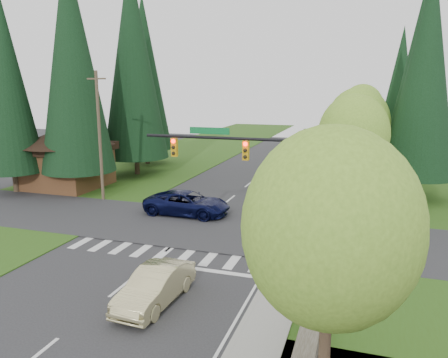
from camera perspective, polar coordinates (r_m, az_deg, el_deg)
The scene contains 34 objects.
ground at distance 21.53m, azimuth -11.70°, elevation -12.44°, with size 120.00×120.00×0.00m, color #28282B.
grass_east at distance 38.07m, azimuth 22.06°, elevation -2.27°, with size 14.00×110.00×0.06m, color #2D5115.
grass_west at distance 44.37m, azimuth -13.61°, elevation 0.20°, with size 14.00×110.00×0.06m, color #2D5115.
cross_street at distance 28.25m, azimuth -3.65°, elevation -6.22°, with size 120.00×8.00×0.10m, color #28282B.
sidewalk_east at distance 40.01m, azimuth 13.15°, elevation -0.98°, with size 1.80×80.00×0.13m, color gray.
curb_east at distance 40.08m, azimuth 11.95°, elevation -0.90°, with size 0.20×80.00×0.13m, color gray.
stone_wall_south at distance 16.34m, azimuth 11.17°, elevation -19.43°, with size 0.70×14.00×0.70m, color #4C4438.
stone_wall_north at distance 47.69m, azimuth 16.06°, elevation 1.27°, with size 0.70×40.00×0.70m, color #4C4438.
traffic_signal at distance 22.47m, azimuth 3.27°, elevation 2.16°, with size 8.70×0.37×6.80m.
brown_building at distance 40.93m, azimuth -19.87°, elevation 3.29°, with size 8.40×8.40×5.40m.
utility_pole at distance 35.06m, azimuth -15.94°, elevation 5.50°, with size 1.60×0.24×10.00m.
decid_tree_0 at distance 31.09m, azimuth 16.55°, elevation 5.55°, with size 4.80×4.80×8.37m.
decid_tree_1 at distance 38.04m, azimuth 17.05°, elevation 6.90°, with size 5.20×5.20×8.80m.
decid_tree_2 at distance 45.02m, azimuth 17.01°, elevation 7.77°, with size 5.00×5.00×8.82m.
decid_tree_3 at distance 52.02m, azimuth 17.29°, elevation 7.96°, with size 5.00×5.00×8.55m.
decid_tree_4 at distance 58.99m, azimuth 17.54°, elevation 8.74°, with size 5.40×5.40×9.18m.
decid_tree_5 at distance 66.01m, azimuth 17.43°, elevation 8.57°, with size 4.80×4.80×8.30m.
decid_tree_6 at distance 72.98m, azimuth 17.61°, elevation 9.09°, with size 5.20×5.20×8.86m.
decid_tree_south at distance 11.50m, azimuth 13.79°, elevation -6.28°, with size 4.60×4.60×7.92m.
conifer_w_a at distance 38.58m, azimuth -19.20°, elevation 14.27°, with size 6.12×6.12×19.80m.
conifer_w_b at distance 43.54m, azimuth -19.11°, elevation 12.61°, with size 5.44×5.44×17.80m.
conifer_w_c at distance 44.77m, azimuth -11.83°, elevation 14.89°, with size 6.46×6.46×20.80m.
conifer_w_d at distance 40.25m, azimuth -26.61°, elevation 11.41°, with size 5.10×5.10×16.80m.
conifer_w_e at distance 50.95m, azimuth -10.37°, elevation 13.43°, with size 5.78×5.78×18.80m.
conifer_e_a at distance 37.15m, azimuth 24.83°, elevation 12.40°, with size 5.44×5.44×17.80m.
conifer_e_b at distance 51.20m, azimuth 24.30°, elevation 13.15°, with size 6.12×6.12×19.80m.
conifer_e_c at distance 65.05m, azimuth 22.02°, elevation 11.53°, with size 5.10×5.10×16.80m.
sedan_champagne at distance 18.72m, azimuth -8.98°, elevation -13.66°, with size 1.60×4.58×1.51m, color beige.
suv_navy at distance 30.61m, azimuth -4.82°, elevation -3.18°, with size 2.76×5.98×1.66m, color #0A0D33.
parked_car_a at distance 36.61m, azimuth 10.14°, elevation -0.88°, with size 1.87×4.64×1.58m, color #A6A6AB.
parked_car_b at distance 41.65m, azimuth 10.06°, elevation 0.48°, with size 1.83×4.50×1.30m, color slate.
parked_car_c at distance 52.09m, azimuth 11.43°, elevation 2.79°, with size 1.54×4.40×1.45m, color #AEAEB3.
parked_car_d at distance 58.78m, azimuth 12.22°, elevation 3.76°, with size 1.66×4.14×1.41m, color silver.
parked_car_e at distance 66.47m, azimuth 14.14°, elevation 4.51°, with size 1.73×4.26×1.24m, color #9A9A9E.
Camera 1 is at (9.99, -16.92, 8.79)m, focal length 35.00 mm.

